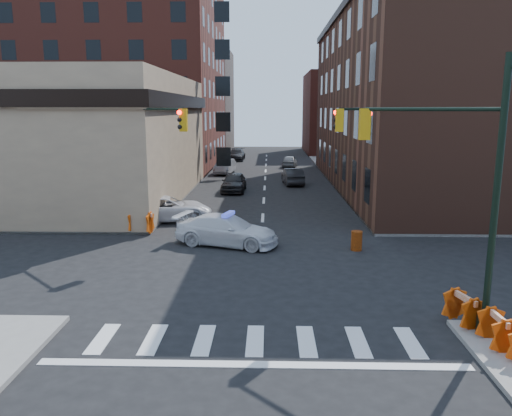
# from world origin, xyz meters

# --- Properties ---
(ground) EXTENTS (140.00, 140.00, 0.00)m
(ground) POSITION_xyz_m (0.00, 0.00, 0.00)
(ground) COLOR black
(ground) RESTS_ON ground
(sidewalk_nw) EXTENTS (34.00, 54.50, 0.15)m
(sidewalk_nw) POSITION_xyz_m (-23.00, 32.75, 0.07)
(sidewalk_nw) COLOR gray
(sidewalk_nw) RESTS_ON ground
(sidewalk_ne) EXTENTS (34.00, 54.50, 0.15)m
(sidewalk_ne) POSITION_xyz_m (23.00, 32.75, 0.07)
(sidewalk_ne) COLOR gray
(sidewalk_ne) RESTS_ON ground
(bank_building) EXTENTS (22.00, 22.00, 9.00)m
(bank_building) POSITION_xyz_m (-17.00, 16.50, 4.50)
(bank_building) COLOR tan
(bank_building) RESTS_ON ground
(apartment_block) EXTENTS (25.00, 25.00, 24.00)m
(apartment_block) POSITION_xyz_m (-18.50, 40.00, 12.00)
(apartment_block) COLOR maroon
(apartment_block) RESTS_ON ground
(commercial_row_ne) EXTENTS (14.00, 34.00, 14.00)m
(commercial_row_ne) POSITION_xyz_m (13.00, 22.50, 7.00)
(commercial_row_ne) COLOR #522D21
(commercial_row_ne) RESTS_ON ground
(filler_nw) EXTENTS (20.00, 18.00, 16.00)m
(filler_nw) POSITION_xyz_m (-16.00, 62.00, 8.00)
(filler_nw) COLOR #50433C
(filler_nw) RESTS_ON ground
(filler_ne) EXTENTS (16.00, 16.00, 12.00)m
(filler_ne) POSITION_xyz_m (14.00, 58.00, 6.00)
(filler_ne) COLOR maroon
(filler_ne) RESTS_ON ground
(signal_pole_se) EXTENTS (5.40, 5.27, 8.00)m
(signal_pole_se) POSITION_xyz_m (6.04, -5.52, 4.61)
(signal_pole_se) COLOR black
(signal_pole_se) RESTS_ON sidewalk_se
(signal_pole_nw) EXTENTS (3.58, 3.67, 8.00)m
(signal_pole_nw) POSITION_xyz_m (-5.85, 5.34, 4.34)
(signal_pole_nw) COLOR black
(signal_pole_nw) RESTS_ON sidewalk_nw
(signal_pole_ne) EXTENTS (3.67, 3.58, 8.00)m
(signal_pole_ne) POSITION_xyz_m (5.84, 5.35, 4.34)
(signal_pole_ne) COLOR black
(signal_pole_ne) RESTS_ON sidewalk_ne
(tree_ne_near) EXTENTS (3.00, 3.00, 4.85)m
(tree_ne_near) POSITION_xyz_m (7.50, 26.00, 3.49)
(tree_ne_near) COLOR black
(tree_ne_near) RESTS_ON sidewalk_ne
(tree_ne_far) EXTENTS (3.00, 3.00, 4.85)m
(tree_ne_far) POSITION_xyz_m (7.50, 34.00, 3.49)
(tree_ne_far) COLOR black
(tree_ne_far) RESTS_ON sidewalk_ne
(police_car) EXTENTS (5.57, 3.54, 1.50)m
(police_car) POSITION_xyz_m (-1.70, 3.67, 0.75)
(police_car) COLOR silver
(police_car) RESTS_ON ground
(pickup) EXTENTS (5.85, 3.62, 1.51)m
(pickup) POSITION_xyz_m (-5.80, 9.01, 0.75)
(pickup) COLOR silver
(pickup) RESTS_ON ground
(parked_car_wnear) EXTENTS (1.98, 4.67, 1.57)m
(parked_car_wnear) POSITION_xyz_m (-2.50, 20.01, 0.79)
(parked_car_wnear) COLOR black
(parked_car_wnear) RESTS_ON ground
(parked_car_wfar) EXTENTS (2.07, 4.76, 1.52)m
(parked_car_wfar) POSITION_xyz_m (-4.23, 31.42, 0.76)
(parked_car_wfar) COLOR gray
(parked_car_wfar) RESTS_ON ground
(parked_car_wdeep) EXTENTS (2.19, 5.15, 1.48)m
(parked_car_wdeep) POSITION_xyz_m (-3.93, 45.50, 0.74)
(parked_car_wdeep) COLOR black
(parked_car_wdeep) RESTS_ON ground
(parked_car_enear) EXTENTS (1.99, 4.58, 1.46)m
(parked_car_enear) POSITION_xyz_m (2.50, 24.18, 0.73)
(parked_car_enear) COLOR black
(parked_car_enear) RESTS_ON ground
(parked_car_efar) EXTENTS (2.09, 4.12, 1.34)m
(parked_car_efar) POSITION_xyz_m (2.80, 37.95, 0.67)
(parked_car_efar) COLOR gray
(parked_car_efar) RESTS_ON ground
(pedestrian_a) EXTENTS (0.69, 0.46, 1.85)m
(pedestrian_a) POSITION_xyz_m (-10.81, 7.89, 1.08)
(pedestrian_a) COLOR black
(pedestrian_a) RESTS_ON sidewalk_nw
(pedestrian_b) EXTENTS (1.06, 0.97, 1.76)m
(pedestrian_b) POSITION_xyz_m (-11.61, 9.34, 1.03)
(pedestrian_b) COLOR black
(pedestrian_b) RESTS_ON sidewalk_nw
(pedestrian_c) EXTENTS (0.96, 0.84, 1.56)m
(pedestrian_c) POSITION_xyz_m (-11.79, 6.00, 0.93)
(pedestrian_c) COLOR #1D232C
(pedestrian_c) RESTS_ON sidewalk_nw
(barrel_road) EXTENTS (0.57, 0.57, 0.94)m
(barrel_road) POSITION_xyz_m (4.59, 2.87, 0.47)
(barrel_road) COLOR orange
(barrel_road) RESTS_ON ground
(barrel_bank) EXTENTS (0.71, 0.71, 0.99)m
(barrel_bank) POSITION_xyz_m (-5.50, 8.89, 0.49)
(barrel_bank) COLOR #EF440B
(barrel_bank) RESTS_ON ground
(barricade_se_a) EXTENTS (0.91, 1.34, 0.92)m
(barricade_se_a) POSITION_xyz_m (6.40, -5.70, 0.61)
(barricade_se_a) COLOR orange
(barricade_se_a) RESTS_ON sidewalk_se
(barricade_se_b) EXTENTS (0.63, 1.21, 0.90)m
(barricade_se_b) POSITION_xyz_m (6.79, -7.16, 0.60)
(barricade_se_b) COLOR #E1520A
(barricade_se_b) RESTS_ON sidewalk_se
(barricade_nw_a) EXTENTS (1.48, 0.92, 1.03)m
(barricade_nw_a) POSITION_xyz_m (-6.50, 5.70, 0.67)
(barricade_nw_a) COLOR red
(barricade_nw_a) RESTS_ON sidewalk_nw
(barricade_nw_b) EXTENTS (1.10, 0.62, 0.80)m
(barricade_nw_b) POSITION_xyz_m (-11.04, 8.00, 0.55)
(barricade_nw_b) COLOR #C84D09
(barricade_nw_b) RESTS_ON sidewalk_nw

